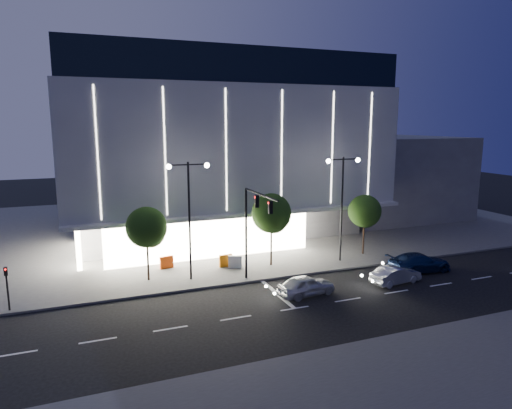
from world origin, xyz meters
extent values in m
plane|color=black|center=(0.00, 0.00, 0.00)|extent=(160.00, 160.00, 0.00)
cube|color=#474747|center=(5.00, 24.00, 0.07)|extent=(70.00, 40.00, 0.15)
cube|color=#474747|center=(5.00, -12.00, 0.07)|extent=(70.00, 10.00, 0.15)
cube|color=#4C4C51|center=(3.00, 24.00, 2.00)|extent=(28.00, 21.00, 4.00)
cube|color=gray|center=(3.00, 22.00, 9.50)|extent=(30.00, 25.00, 11.00)
cube|color=black|center=(3.00, 22.00, 16.50)|extent=(29.40, 24.50, 3.00)
cube|color=white|center=(0.00, 10.70, 2.00)|extent=(18.00, 0.40, 3.60)
cube|color=white|center=(-10.80, 16.00, 2.00)|extent=(0.40, 10.00, 3.60)
cube|color=gray|center=(3.00, 9.70, 4.10)|extent=(30.00, 2.00, 0.30)
cube|color=white|center=(3.00, 9.48, 9.50)|extent=(24.00, 0.06, 10.00)
cube|color=#4C4C51|center=(26.00, 24.00, 5.00)|extent=(16.00, 20.00, 10.00)
cylinder|color=black|center=(1.00, 4.80, 3.50)|extent=(0.18, 0.18, 7.00)
cylinder|color=black|center=(1.00, 1.90, 7.00)|extent=(0.14, 5.80, 0.14)
cube|color=black|center=(1.00, 2.60, 6.40)|extent=(0.28, 0.18, 0.85)
cube|color=black|center=(1.00, 0.20, 6.40)|extent=(0.28, 0.18, 0.85)
sphere|color=#FF0C0C|center=(0.88, 2.60, 6.70)|extent=(0.14, 0.14, 0.14)
cylinder|color=black|center=(-3.00, 6.00, 4.50)|extent=(0.16, 0.16, 9.00)
cylinder|color=black|center=(-3.70, 6.00, 8.80)|extent=(1.40, 0.10, 0.10)
cylinder|color=black|center=(-2.30, 6.00, 8.80)|extent=(1.40, 0.10, 0.10)
sphere|color=white|center=(-4.40, 6.00, 8.70)|extent=(0.36, 0.36, 0.36)
sphere|color=white|center=(-1.60, 6.00, 8.70)|extent=(0.36, 0.36, 0.36)
cylinder|color=black|center=(10.00, 6.00, 4.50)|extent=(0.16, 0.16, 9.00)
cylinder|color=black|center=(9.30, 6.00, 8.80)|extent=(1.40, 0.10, 0.10)
cylinder|color=black|center=(10.70, 6.00, 8.80)|extent=(1.40, 0.10, 0.10)
sphere|color=white|center=(8.60, 6.00, 8.70)|extent=(0.36, 0.36, 0.36)
sphere|color=white|center=(11.40, 6.00, 8.70)|extent=(0.36, 0.36, 0.36)
cylinder|color=black|center=(-15.00, 4.50, 1.50)|extent=(0.12, 0.12, 3.00)
cube|color=black|center=(-15.00, 4.50, 2.70)|extent=(0.22, 0.16, 0.55)
sphere|color=#FF0C0C|center=(-15.00, 4.39, 2.85)|extent=(0.10, 0.10, 0.10)
cylinder|color=black|center=(-6.00, 7.00, 1.89)|extent=(0.16, 0.16, 3.78)
sphere|color=#17330D|center=(-6.00, 7.00, 4.21)|extent=(3.02, 3.02, 3.02)
sphere|color=#17330D|center=(-5.70, 7.20, 3.67)|extent=(2.16, 2.16, 2.16)
sphere|color=#17330D|center=(-6.25, 6.85, 3.89)|extent=(1.94, 1.94, 1.94)
cylinder|color=black|center=(4.00, 7.00, 2.03)|extent=(0.16, 0.16, 4.06)
sphere|color=#17330D|center=(4.00, 7.00, 4.52)|extent=(3.25, 3.25, 3.25)
sphere|color=#17330D|center=(4.30, 7.20, 3.94)|extent=(2.32, 2.32, 2.32)
sphere|color=#17330D|center=(3.75, 6.85, 4.18)|extent=(2.09, 2.09, 2.09)
cylinder|color=black|center=(13.00, 7.00, 1.82)|extent=(0.16, 0.16, 3.64)
sphere|color=#17330D|center=(13.00, 7.00, 4.06)|extent=(2.91, 2.91, 2.91)
sphere|color=#17330D|center=(13.30, 7.20, 3.54)|extent=(2.08, 2.08, 2.08)
sphere|color=#17330D|center=(12.75, 6.85, 3.74)|extent=(1.87, 1.87, 1.87)
imported|color=#B6B9BF|center=(3.75, 0.27, 0.71)|extent=(4.32, 2.14, 1.41)
imported|color=silver|center=(11.04, -0.05, 0.66)|extent=(4.15, 1.88, 1.32)
imported|color=#14244B|center=(14.50, 1.49, 0.76)|extent=(5.33, 2.33, 1.53)
cube|color=#EF460D|center=(-4.23, 9.28, 0.65)|extent=(1.13, 0.46, 1.00)
cube|color=#D36A0B|center=(0.38, 7.99, 0.65)|extent=(1.12, 0.37, 1.00)
cube|color=beige|center=(0.98, 7.38, 0.65)|extent=(1.11, 0.66, 1.00)
camera|label=1|loc=(-10.39, -26.36, 11.82)|focal=32.00mm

